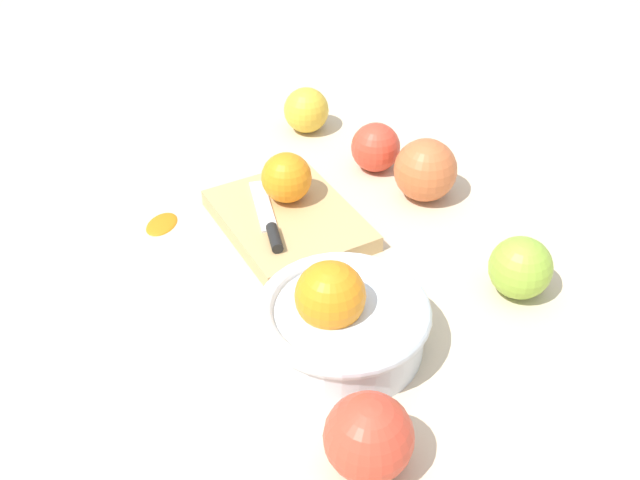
# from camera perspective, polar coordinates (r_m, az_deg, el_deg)

# --- Properties ---
(ground_plane) EXTENTS (2.40, 2.40, 0.00)m
(ground_plane) POSITION_cam_1_polar(r_m,az_deg,el_deg) (0.92, -0.59, -1.04)
(ground_plane) COLOR beige
(bowl) EXTENTS (0.18, 0.18, 0.10)m
(bowl) POSITION_cam_1_polar(r_m,az_deg,el_deg) (0.77, 1.61, -6.03)
(bowl) COLOR silver
(bowl) RESTS_ON ground_plane
(cutting_board) EXTENTS (0.23, 0.20, 0.02)m
(cutting_board) POSITION_cam_1_polar(r_m,az_deg,el_deg) (0.95, -2.39, 1.51)
(cutting_board) COLOR tan
(cutting_board) RESTS_ON ground_plane
(orange_on_board) EXTENTS (0.06, 0.06, 0.06)m
(orange_on_board) POSITION_cam_1_polar(r_m,az_deg,el_deg) (0.95, -2.56, 4.75)
(orange_on_board) COLOR orange
(orange_on_board) RESTS_ON cutting_board
(knife) EXTENTS (0.14, 0.09, 0.01)m
(knife) POSITION_cam_1_polar(r_m,az_deg,el_deg) (0.92, -3.81, 1.29)
(knife) COLOR silver
(knife) RESTS_ON cutting_board
(apple_back_left) EXTENTS (0.08, 0.08, 0.08)m
(apple_back_left) POSITION_cam_1_polar(r_m,az_deg,el_deg) (0.67, 3.71, -14.70)
(apple_back_left) COLOR #D6422D
(apple_back_left) RESTS_ON ground_plane
(apple_front_right) EXTENTS (0.07, 0.07, 0.07)m
(apple_front_right) POSITION_cam_1_polar(r_m,az_deg,el_deg) (1.15, -1.05, 9.83)
(apple_front_right) COLOR gold
(apple_front_right) RESTS_ON ground_plane
(apple_front_left) EXTENTS (0.07, 0.07, 0.07)m
(apple_front_left) POSITION_cam_1_polar(r_m,az_deg,el_deg) (0.87, 14.97, -2.04)
(apple_front_left) COLOR #8EB738
(apple_front_left) RESTS_ON ground_plane
(apple_front_right_2) EXTENTS (0.07, 0.07, 0.07)m
(apple_front_right_2) POSITION_cam_1_polar(r_m,az_deg,el_deg) (1.06, 4.24, 7.03)
(apple_front_right_2) COLOR #D6422D
(apple_front_right_2) RESTS_ON ground_plane
(apple_front_center) EXTENTS (0.08, 0.08, 0.08)m
(apple_front_center) POSITION_cam_1_polar(r_m,az_deg,el_deg) (1.00, 8.00, 5.28)
(apple_front_center) COLOR #CC6638
(apple_front_center) RESTS_ON ground_plane
(citrus_peel) EXTENTS (0.06, 0.06, 0.01)m
(citrus_peel) POSITION_cam_1_polar(r_m,az_deg,el_deg) (0.98, -11.94, 1.35)
(citrus_peel) COLOR orange
(citrus_peel) RESTS_ON ground_plane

